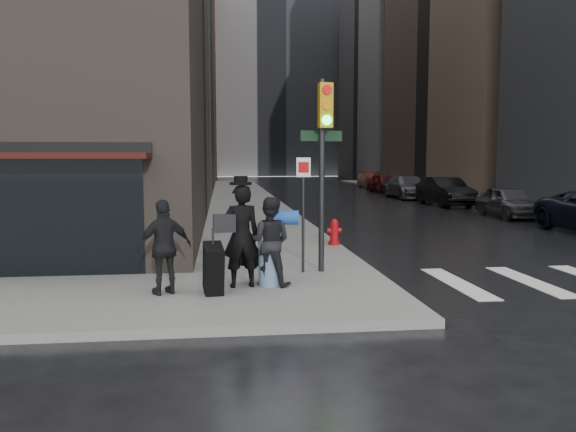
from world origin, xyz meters
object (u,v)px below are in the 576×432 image
object	(u,v)px
man_overcoat	(236,241)
traffic_light	(322,149)
fire_hydrant	(334,233)
man_jeans	(269,241)
man_greycoat	(165,247)
parked_car_3	(407,187)
parked_car_2	(445,192)
parked_car_1	(509,202)
parked_car_5	(371,180)
parked_car_4	(385,183)

from	to	relation	value
man_overcoat	traffic_light	xyz separation A→B (m)	(1.86, 1.31, 1.74)
fire_hydrant	man_jeans	bearing A→B (deg)	-114.73
man_greycoat	man_jeans	bearing A→B (deg)	167.32
fire_hydrant	man_overcoat	bearing A→B (deg)	-119.84
parked_car_3	traffic_light	bearing A→B (deg)	-113.48
man_jeans	traffic_light	xyz separation A→B (m)	(1.21, 1.14, 1.79)
parked_car_2	parked_car_1	bearing A→B (deg)	-87.17
man_jeans	parked_car_5	distance (m)	38.95
traffic_light	fire_hydrant	bearing A→B (deg)	67.52
parked_car_2	parked_car_4	xyz separation A→B (m)	(0.24, 12.13, -0.04)
parked_car_2	parked_car_3	xyz separation A→B (m)	(-0.08, 6.06, -0.03)
traffic_light	man_jeans	bearing A→B (deg)	-143.65
man_greycoat	traffic_light	xyz separation A→B (m)	(3.14, 1.61, 1.79)
man_overcoat	man_greycoat	bearing A→B (deg)	6.03
man_greycoat	parked_car_3	distance (m)	28.57
man_overcoat	traffic_light	world-z (taller)	traffic_light
parked_car_3	man_overcoat	bearing A→B (deg)	-115.99
man_jeans	parked_car_3	bearing A→B (deg)	-96.21
man_greycoat	parked_car_2	xyz separation A→B (m)	(13.20, 19.32, -0.22)
man_jeans	parked_car_1	distance (m)	17.33
man_overcoat	fire_hydrant	xyz separation A→B (m)	(2.92, 5.10, -0.58)
man_overcoat	parked_car_2	bearing A→B (deg)	-129.63
man_jeans	parked_car_5	size ratio (longest dim) A/B	0.39
parked_car_3	parked_car_5	bearing A→B (deg)	85.25
parked_car_5	parked_car_1	bearing A→B (deg)	-90.47
man_greycoat	parked_car_3	world-z (taller)	man_greycoat
traffic_light	parked_car_4	distance (m)	31.63
parked_car_4	traffic_light	bearing A→B (deg)	-114.65
man_overcoat	man_jeans	size ratio (longest dim) A/B	1.26
parked_car_3	parked_car_4	world-z (taller)	parked_car_3
man_overcoat	traffic_light	size ratio (longest dim) A/B	0.52
parked_car_1	parked_car_2	xyz separation A→B (m)	(-0.44, 6.06, 0.09)
man_overcoat	man_jeans	xyz separation A→B (m)	(0.65, 0.17, -0.05)
man_jeans	parked_car_1	size ratio (longest dim) A/B	0.42
parked_car_4	fire_hydrant	bearing A→B (deg)	-115.13
parked_car_1	man_jeans	bearing A→B (deg)	-130.69
parked_car_4	parked_car_1	bearing A→B (deg)	-94.98
traffic_light	parked_car_1	distance (m)	15.82
parked_car_5	man_overcoat	bearing A→B (deg)	-108.52
man_overcoat	parked_car_5	size ratio (longest dim) A/B	0.49
parked_car_5	man_greycoat	bearing A→B (deg)	-110.11
man_greycoat	parked_car_3	size ratio (longest dim) A/B	0.33
man_overcoat	traffic_light	bearing A→B (deg)	-152.54
man_jeans	fire_hydrant	distance (m)	5.45
parked_car_1	parked_car_3	world-z (taller)	parked_car_3
man_overcoat	parked_car_2	size ratio (longest dim) A/B	0.45
parked_car_2	parked_car_4	distance (m)	12.13
fire_hydrant	parked_car_2	xyz separation A→B (m)	(9.00, 13.92, 0.31)
parked_car_2	parked_car_5	distance (m)	18.21
fire_hydrant	man_greycoat	bearing A→B (deg)	-127.86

